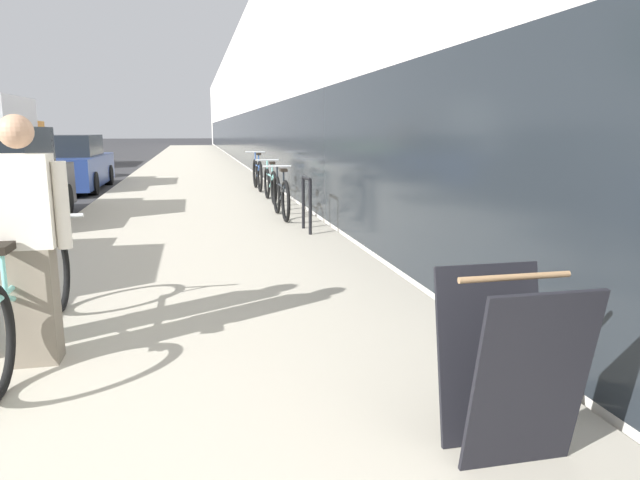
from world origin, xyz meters
name	(u,v)px	position (x,y,z in m)	size (l,w,h in m)	color
sidewalk_slab	(193,169)	(5.89, 21.00, 0.06)	(4.30, 70.00, 0.12)	#B2AA99
storefront_facade	(322,103)	(13.07, 29.00, 3.10)	(10.01, 70.00, 6.21)	silver
tandem_bicycle	(32,298)	(4.75, 1.23, 0.49)	(0.52, 2.36, 0.87)	black
person_rider	(27,242)	(4.83, 0.94, 0.94)	(0.56, 0.22, 1.64)	#756B5B
bike_rack_hoop	(307,198)	(7.59, 5.49, 0.63)	(0.05, 0.60, 0.84)	black
cruiser_bike_nearest	(281,196)	(7.41, 6.97, 0.50)	(0.52, 1.76, 0.90)	black
cruiser_bike_middle	(270,184)	(7.53, 9.31, 0.49)	(0.52, 1.84, 0.89)	black
cruiser_bike_farthest	(257,174)	(7.53, 11.86, 0.52)	(0.52, 1.86, 0.98)	black
sandwich_board_sign	(509,365)	(7.34, -0.75, 0.57)	(0.56, 0.56, 0.90)	black
parked_sedan_far	(69,165)	(2.54, 13.97, 0.69)	(1.86, 4.71, 1.52)	navy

